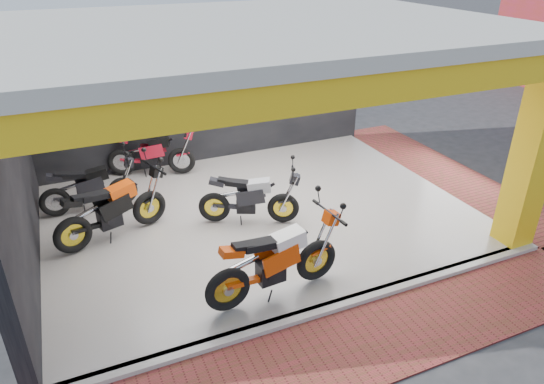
{
  "coord_description": "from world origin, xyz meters",
  "views": [
    {
      "loc": [
        -3.14,
        -5.78,
        4.79
      ],
      "look_at": [
        -0.06,
        1.25,
        0.9
      ],
      "focal_mm": 32.0,
      "sensor_mm": 36.0,
      "label": 1
    }
  ],
  "objects": [
    {
      "name": "paver_right",
      "position": [
        4.8,
        2.0,
        0.01
      ],
      "size": [
        1.4,
        7.0,
        0.03
      ],
      "primitive_type": "cube",
      "color": "maroon",
      "rests_on": "ground"
    },
    {
      "name": "moto_hero",
      "position": [
        -0.03,
        -0.38,
        0.8
      ],
      "size": [
        2.37,
        1.05,
        1.41
      ],
      "primitive_type": null,
      "rotation": [
        0.0,
        0.0,
        0.09
      ],
      "color": "#D53F09",
      "rests_on": "showroom_floor"
    },
    {
      "name": "header_beam_right",
      "position": [
        4.0,
        2.0,
        3.3
      ],
      "size": [
        0.3,
        6.4,
        0.4
      ],
      "primitive_type": "cube",
      "color": "yellow",
      "rests_on": "corner_column"
    },
    {
      "name": "back_wall",
      "position": [
        0.0,
        5.1,
        1.75
      ],
      "size": [
        8.2,
        0.2,
        3.5
      ],
      "primitive_type": "cube",
      "color": "black",
      "rests_on": "ground"
    },
    {
      "name": "showroom_ceiling",
      "position": [
        0.0,
        2.0,
        3.6
      ],
      "size": [
        8.4,
        6.4,
        0.2
      ],
      "primitive_type": "cube",
      "color": "beige",
      "rests_on": "corner_column"
    },
    {
      "name": "paver_front",
      "position": [
        0.0,
        -1.8,
        0.01
      ],
      "size": [
        9.0,
        1.4,
        0.03
      ],
      "primitive_type": "cube",
      "color": "maroon",
      "rests_on": "ground"
    },
    {
      "name": "moto_row_d",
      "position": [
        -0.94,
        4.37,
        0.73
      ],
      "size": [
        2.22,
        1.43,
        1.27
      ],
      "primitive_type": null,
      "rotation": [
        0.0,
        0.0,
        -0.35
      ],
      "color": "red",
      "rests_on": "showroom_floor"
    },
    {
      "name": "moto_row_a",
      "position": [
        0.25,
        1.42,
        0.71
      ],
      "size": [
        2.12,
        1.51,
        1.22
      ],
      "primitive_type": null,
      "rotation": [
        0.0,
        0.0,
        -0.44
      ],
      "color": "black",
      "rests_on": "showroom_floor"
    },
    {
      "name": "floor_kerb",
      "position": [
        0.0,
        -1.02,
        0.05
      ],
      "size": [
        8.0,
        0.2,
        0.1
      ],
      "primitive_type": "cube",
      "color": "silver",
      "rests_on": "ground"
    },
    {
      "name": "ground",
      "position": [
        0.0,
        0.0,
        0.0
      ],
      "size": [
        80.0,
        80.0,
        0.0
      ],
      "primitive_type": "plane",
      "color": "#2D2D30",
      "rests_on": "ground"
    },
    {
      "name": "header_beam_front",
      "position": [
        0.0,
        -1.0,
        3.3
      ],
      "size": [
        8.4,
        0.3,
        0.4
      ],
      "primitive_type": "cube",
      "color": "yellow",
      "rests_on": "corner_column"
    },
    {
      "name": "moto_row_c",
      "position": [
        -2.06,
        2.38,
        0.78
      ],
      "size": [
        2.36,
        1.47,
        1.35
      ],
      "primitive_type": null,
      "rotation": [
        0.0,
        0.0,
        0.31
      ],
      "color": "black",
      "rests_on": "showroom_floor"
    },
    {
      "name": "corner_column",
      "position": [
        3.75,
        -0.75,
        1.75
      ],
      "size": [
        0.5,
        0.5,
        3.5
      ],
      "primitive_type": "cube",
      "color": "yellow",
      "rests_on": "ground"
    },
    {
      "name": "moto_row_b",
      "position": [
        -2.4,
        3.38,
        0.69
      ],
      "size": [
        1.96,
        0.76,
        1.19
      ],
      "primitive_type": null,
      "rotation": [
        0.0,
        0.0,
        -0.02
      ],
      "color": "black",
      "rests_on": "showroom_floor"
    },
    {
      "name": "left_wall",
      "position": [
        -4.1,
        2.0,
        1.75
      ],
      "size": [
        0.2,
        6.2,
        3.5
      ],
      "primitive_type": "cube",
      "color": "black",
      "rests_on": "ground"
    },
    {
      "name": "showroom_floor",
      "position": [
        0.0,
        2.0,
        0.05
      ],
      "size": [
        8.0,
        6.0,
        0.1
      ],
      "primitive_type": "cube",
      "color": "silver",
      "rests_on": "ground"
    }
  ]
}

